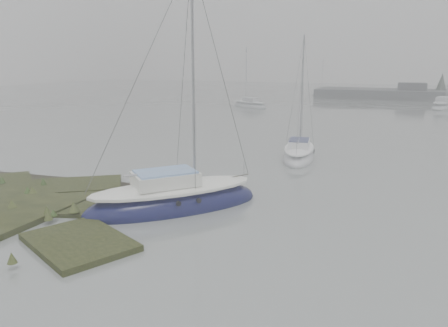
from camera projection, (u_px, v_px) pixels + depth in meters
ground at (296, 122)px, 41.19m from camera, size 160.00×160.00×0.00m
sailboat_main at (173, 201)px, 16.96m from camera, size 6.37×6.77×9.88m
sailboat_white at (299, 154)px, 25.73m from camera, size 2.65×5.64×7.65m
sailboat_far_a at (250, 105)px, 54.42m from camera, size 5.84×4.37×7.97m
sailboat_far_b at (444, 106)px, 52.91m from camera, size 4.01×6.92×9.28m
sailboat_far_c at (325, 95)px, 71.89m from camera, size 4.80×2.55×6.45m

